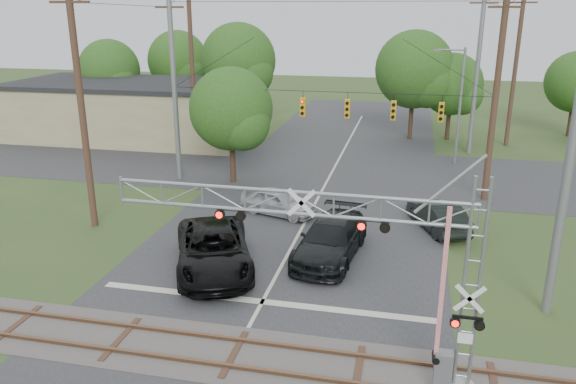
% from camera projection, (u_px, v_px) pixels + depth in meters
% --- Properties ---
extents(road_main, '(14.00, 90.00, 0.02)m').
position_uv_depth(road_main, '(288.00, 254.00, 25.49)').
color(road_main, '#28282B').
rests_on(road_main, ground).
extents(road_cross, '(90.00, 12.00, 0.02)m').
position_uv_depth(road_cross, '(333.00, 171.00, 38.47)').
color(road_cross, '#28282B').
rests_on(road_cross, ground).
extents(railroad_track, '(90.00, 3.20, 0.17)m').
position_uv_depth(railroad_track, '(234.00, 354.00, 18.06)').
color(railroad_track, '#48423E').
rests_on(railroad_track, ground).
extents(crossing_gantry, '(10.72, 0.84, 6.55)m').
position_uv_depth(crossing_gantry, '(358.00, 254.00, 15.66)').
color(crossing_gantry, gray).
rests_on(crossing_gantry, ground).
extents(traffic_signal_span, '(19.34, 0.36, 11.50)m').
position_uv_depth(traffic_signal_span, '(340.00, 98.00, 32.82)').
color(traffic_signal_span, gray).
rests_on(traffic_signal_span, ground).
extents(pickup_black, '(5.29, 7.21, 1.82)m').
position_uv_depth(pickup_black, '(213.00, 250.00, 23.74)').
color(pickup_black, black).
rests_on(pickup_black, ground).
extents(car_dark, '(3.09, 6.21, 1.73)m').
position_uv_depth(car_dark, '(330.00, 239.00, 24.93)').
color(car_dark, black).
rests_on(car_dark, ground).
extents(sedan_silver, '(4.54, 2.91, 1.44)m').
position_uv_depth(sedan_silver, '(278.00, 202.00, 30.21)').
color(sedan_silver, '#A2A3AA').
rests_on(sedan_silver, ground).
extents(suv_dark, '(3.24, 4.76, 1.49)m').
position_uv_depth(suv_dark, '(438.00, 215.00, 28.17)').
color(suv_dark, black).
rests_on(suv_dark, ground).
extents(commercial_building, '(20.43, 10.57, 4.76)m').
position_uv_depth(commercial_building, '(135.00, 109.00, 48.07)').
color(commercial_building, '#8C805D').
rests_on(commercial_building, ground).
extents(streetlight, '(2.17, 0.23, 8.14)m').
position_uv_depth(streetlight, '(458.00, 101.00, 38.86)').
color(streetlight, gray).
rests_on(streetlight, ground).
extents(utility_poles, '(26.18, 27.83, 13.54)m').
position_uv_depth(utility_poles, '(365.00, 82.00, 34.40)').
color(utility_poles, '#42281E').
rests_on(utility_poles, ground).
extents(treeline, '(52.90, 27.36, 9.53)m').
position_uv_depth(treeline, '(332.00, 74.00, 46.49)').
color(treeline, '#382619').
rests_on(treeline, ground).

